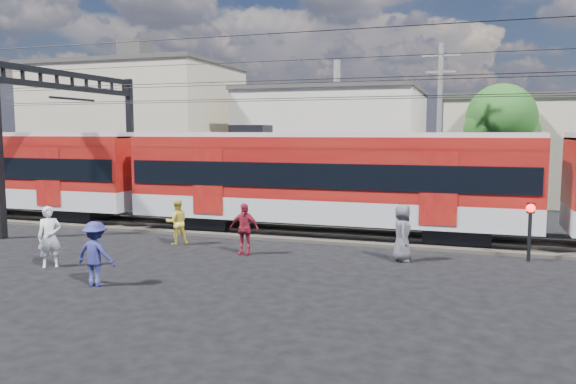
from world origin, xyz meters
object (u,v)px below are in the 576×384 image
at_px(pedestrian_c, 96,254).
at_px(pedestrian_a, 50,237).
at_px(commuter_train, 331,177).
at_px(crossing_signal, 530,221).

bearing_deg(pedestrian_c, pedestrian_a, -25.29).
height_order(commuter_train, crossing_signal, commuter_train).
bearing_deg(crossing_signal, pedestrian_a, -159.06).
xyz_separation_m(commuter_train, crossing_signal, (7.20, -2.30, -1.07)).
distance_m(commuter_train, pedestrian_a, 10.58).
height_order(pedestrian_a, pedestrian_c, pedestrian_a).
relative_size(commuter_train, pedestrian_c, 28.19).
bearing_deg(commuter_train, crossing_signal, -17.71).
height_order(pedestrian_c, crossing_signal, crossing_signal).
bearing_deg(crossing_signal, pedestrian_c, -149.40).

